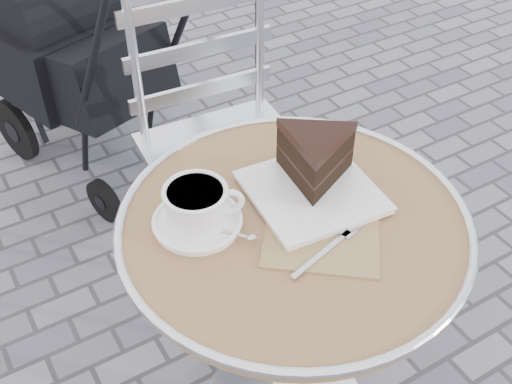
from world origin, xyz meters
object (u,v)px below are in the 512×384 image
cafe_table (291,275)px  baby_stroller (75,64)px  cappuccino_set (198,209)px  bistro_chair (214,110)px  cake_plate_set (315,165)px

cafe_table → baby_stroller: (-0.05, 1.36, -0.14)m
cappuccino_set → bistro_chair: bistro_chair is taller
cake_plate_set → cafe_table: bearing=-139.8°
cappuccino_set → baby_stroller: size_ratio=0.20×
bistro_chair → baby_stroller: bistro_chair is taller
cafe_table → cappuccino_set: (-0.17, 0.09, 0.20)m
bistro_chair → cafe_table: bearing=-97.7°
cafe_table → cappuccino_set: bearing=152.4°
cappuccino_set → cake_plate_set: size_ratio=0.50×
baby_stroller → cappuccino_set: bearing=-112.6°
bistro_chair → baby_stroller: 0.80m
cafe_table → baby_stroller: bearing=92.2°
cafe_table → cake_plate_set: cake_plate_set is taller
cappuccino_set → cake_plate_set: cake_plate_set is taller
baby_stroller → cafe_table: bearing=-105.1°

